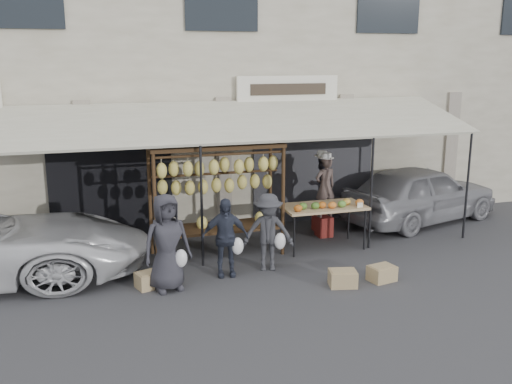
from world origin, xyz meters
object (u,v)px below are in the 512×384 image
banana_rack (217,178)px  produce_table (324,207)px  customer_left (167,243)px  crate_near_b (382,273)px  vendor_left (325,187)px  crate_far (150,280)px  customer_mid (225,237)px  vendor_right (321,184)px  customer_right (268,232)px  crate_near_a (343,278)px  sedan (420,193)px

banana_rack → produce_table: bearing=-6.6°
customer_left → crate_near_b: 3.81m
vendor_left → crate_far: (-4.02, -1.77, -0.98)m
banana_rack → customer_mid: 1.41m
banana_rack → crate_near_b: size_ratio=5.80×
banana_rack → customer_mid: (-0.12, -1.11, -0.85)m
vendor_right → customer_left: bearing=19.1°
customer_right → crate_near_a: (1.00, -1.12, -0.59)m
vendor_left → crate_far: 4.51m
customer_mid → banana_rack: bearing=90.4°
produce_table → customer_mid: size_ratio=1.18×
vendor_left → customer_right: bearing=32.8°
produce_table → crate_far: bearing=-164.6°
customer_mid → crate_near_a: (1.82, -1.08, -0.58)m
vendor_right → crate_near_a: vendor_right is taller
customer_left → customer_right: customer_left is taller
customer_mid → crate_near_a: size_ratio=3.11×
crate_far → customer_mid: bearing=6.5°
vendor_left → crate_near_b: size_ratio=2.99×
produce_table → customer_mid: (-2.30, -0.86, -0.16)m
crate_far → banana_rack: bearing=40.2°
banana_rack → vendor_left: size_ratio=1.94×
produce_table → crate_near_b: produce_table is taller
crate_far → sedan: size_ratio=0.11×
produce_table → customer_right: 1.70m
customer_mid → customer_right: 0.82m
banana_rack → vendor_right: bearing=19.1°
customer_mid → sedan: customer_mid is taller
customer_mid → crate_far: 1.50m
customer_mid → crate_near_b: (2.59, -1.06, -0.58)m
customer_mid → crate_near_b: bearing=-15.5°
banana_rack → customer_right: size_ratio=1.79×
customer_right → crate_near_a: 1.61m
customer_left → crate_far: 0.78m
crate_near_a → customer_left: bearing=165.7°
produce_table → customer_left: customer_left is taller
customer_mid → sedan: (5.30, 2.01, -0.02)m
customer_right → customer_left: bearing=-152.7°
produce_table → vendor_left: (0.35, 0.76, 0.24)m
vendor_right → crate_near_b: (-0.14, -3.08, -0.96)m
customer_right → sedan: size_ratio=0.36×
customer_right → sedan: 4.89m
vendor_left → customer_mid: (-2.65, -1.62, -0.40)m
vendor_right → vendor_left: bearing=66.1°
customer_left → crate_near_a: customer_left is taller
customer_mid → crate_near_a: 2.19m
customer_mid → customer_right: (0.82, 0.04, 0.01)m
vendor_left → vendor_right: 0.41m
banana_rack → crate_near_a: banana_rack is taller
vendor_left → crate_far: size_ratio=2.97×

